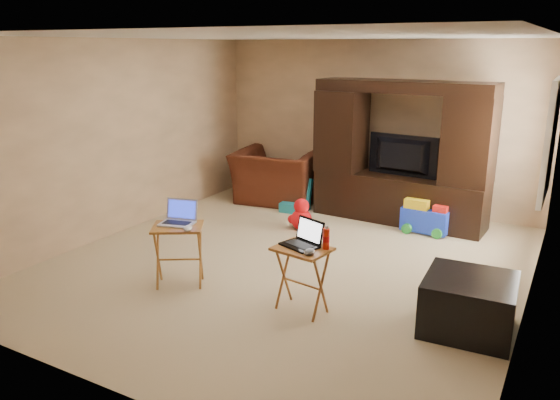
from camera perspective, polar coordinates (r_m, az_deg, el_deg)
The scene contains 22 objects.
floor at distance 6.32m, azimuth 0.89°, elevation -6.56°, with size 5.50×5.50×0.00m, color #CEB48F.
ceiling at distance 5.84m, azimuth 1.00°, elevation 16.74°, with size 5.50×5.50×0.00m, color silver.
wall_back at distance 8.45m, azimuth 9.89°, elevation 7.73°, with size 5.00×5.00×0.00m, color tan.
wall_front at distance 3.84m, azimuth -18.92°, elevation -2.61°, with size 5.00×5.00×0.00m, color tan.
wall_left at distance 7.45m, azimuth -16.35°, elevation 6.26°, with size 5.50×5.50×0.00m, color tan.
wall_right at distance 5.28m, azimuth 25.58°, elevation 1.61°, with size 5.50×5.50×0.00m, color tan.
window_pane at distance 6.78m, azimuth 26.58°, elevation 5.62°, with size 1.20×1.20×0.00m, color white.
window_frame at distance 6.78m, azimuth 26.41°, elevation 5.65°, with size 0.06×1.14×1.34m, color white.
entertainment_center at distance 7.73m, azimuth 12.54°, elevation 4.82°, with size 2.40×0.60×1.96m, color black.
television at distance 7.70m, azimuth 12.43°, elevation 4.48°, with size 1.00×0.13×0.57m, color black.
recliner at distance 8.64m, azimuth -0.29°, elevation 2.46°, with size 1.26×1.10×0.82m, color #481C0F.
child_rocker at distance 8.17m, azimuth 1.58°, elevation 0.51°, with size 0.37×0.42×0.50m, color #187284, non-canonical shape.
plush_toy at distance 7.36m, azimuth 2.26°, elevation -1.47°, with size 0.39×0.33×0.44m, color red, non-canonical shape.
push_toy at distance 7.50m, azimuth 15.02°, elevation -1.57°, with size 0.62×0.44×0.47m, color blue, non-canonical shape.
ottoman at distance 5.10m, azimuth 19.13°, elevation -10.25°, with size 0.75×0.75×0.48m, color black.
tray_table_left at distance 5.74m, azimuth -10.51°, elevation -5.72°, with size 0.50×0.40×0.65m, color #AB6F29.
tray_table_right at distance 5.12m, azimuth 2.30°, elevation -8.31°, with size 0.48×0.39×0.63m, color #9E6326.
laptop_left at distance 5.64m, azimuth -10.77°, elevation -1.37°, with size 0.34×0.28×0.24m, color #ADAEB2.
laptop_right at distance 4.99m, azimuth 2.05°, elevation -3.57°, with size 0.33×0.27×0.24m, color black.
mouse_left at distance 5.46m, azimuth -9.61°, elevation -2.92°, with size 0.08×0.13×0.05m, color silver.
mouse_right at distance 4.83m, azimuth 3.08°, elevation -5.43°, with size 0.08×0.13×0.05m, color #38393D.
water_bottle at distance 4.95m, azimuth 4.84°, elevation -4.06°, with size 0.06×0.06×0.19m, color red.
Camera 1 is at (2.76, -5.15, 2.41)m, focal length 35.00 mm.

